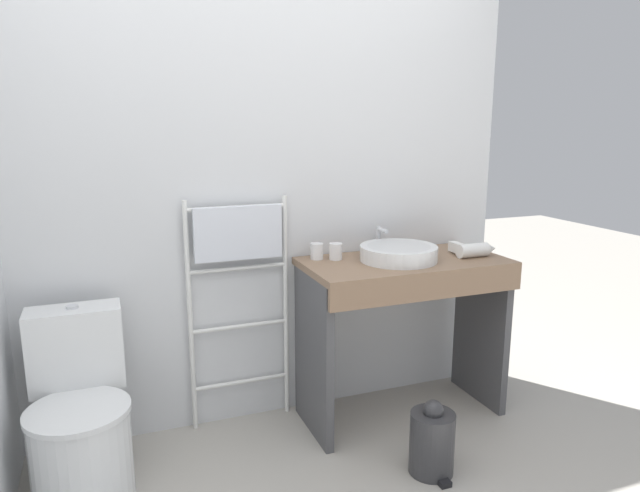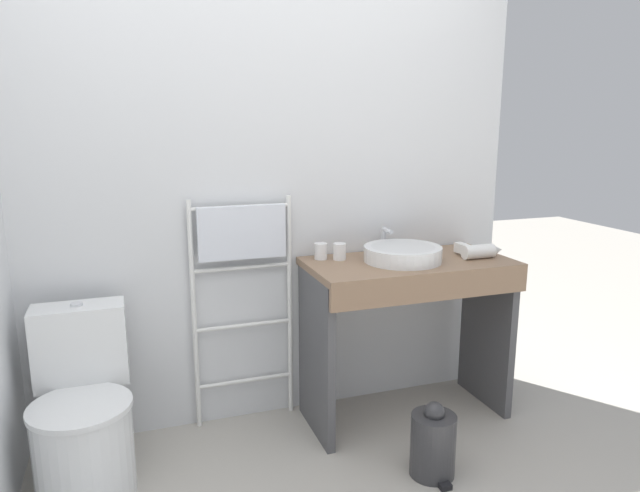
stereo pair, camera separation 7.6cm
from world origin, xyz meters
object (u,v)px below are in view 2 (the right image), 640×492
(sink_basin, at_px, (403,253))
(cup_near_edge, at_px, (340,252))
(toilet, at_px, (83,418))
(towel_radiator, at_px, (242,259))
(cup_near_wall, at_px, (321,251))
(trash_bin, at_px, (433,443))
(hair_dryer, at_px, (479,251))

(sink_basin, xyz_separation_m, cup_near_edge, (-0.28, 0.13, 0.00))
(toilet, height_order, towel_radiator, towel_radiator)
(cup_near_wall, relative_size, cup_near_edge, 0.98)
(toilet, distance_m, cup_near_edge, 1.36)
(trash_bin, bearing_deg, hair_dryer, 42.46)
(cup_near_wall, bearing_deg, towel_radiator, 172.80)
(toilet, xyz_separation_m, towel_radiator, (0.75, 0.30, 0.55))
(towel_radiator, height_order, sink_basin, towel_radiator)
(cup_near_wall, bearing_deg, trash_bin, -67.70)
(sink_basin, relative_size, cup_near_edge, 4.66)
(hair_dryer, height_order, trash_bin, hair_dryer)
(towel_radiator, distance_m, sink_basin, 0.78)
(cup_near_edge, bearing_deg, trash_bin, -73.13)
(sink_basin, height_order, cup_near_edge, cup_near_edge)
(toilet, xyz_separation_m, cup_near_edge, (1.22, 0.22, 0.57))
(cup_near_wall, relative_size, hair_dryer, 0.37)
(hair_dryer, bearing_deg, sink_basin, 171.87)
(cup_near_wall, height_order, hair_dryer, cup_near_wall)
(toilet, relative_size, towel_radiator, 0.65)
(trash_bin, bearing_deg, toilet, 163.40)
(hair_dryer, bearing_deg, cup_near_edge, 164.35)
(cup_near_edge, bearing_deg, cup_near_wall, 154.30)
(sink_basin, bearing_deg, trash_bin, -99.95)
(cup_near_wall, distance_m, cup_near_edge, 0.09)
(toilet, xyz_separation_m, trash_bin, (1.41, -0.42, -0.16))
(toilet, height_order, hair_dryer, hair_dryer)
(towel_radiator, bearing_deg, cup_near_edge, -10.77)
(towel_radiator, bearing_deg, sink_basin, -16.53)
(towel_radiator, distance_m, trash_bin, 1.21)
(sink_basin, height_order, hair_dryer, sink_basin)
(towel_radiator, height_order, hair_dryer, towel_radiator)
(towel_radiator, relative_size, cup_near_edge, 14.02)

